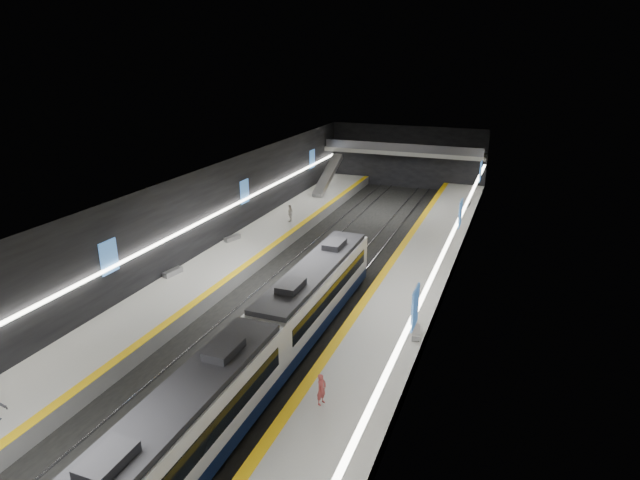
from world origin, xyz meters
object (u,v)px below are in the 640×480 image
at_px(bench_right_near, 416,333).
at_px(passenger_left_a, 290,213).
at_px(escalator, 328,175).
at_px(bench_left_far, 232,238).
at_px(bench_right_far, 467,204).
at_px(passenger_right_a, 321,390).
at_px(bench_left_near, 173,272).
at_px(train, 263,347).

relative_size(bench_right_near, passenger_left_a, 0.89).
distance_m(escalator, bench_left_far, 20.00).
distance_m(bench_right_far, passenger_right_a, 37.89).
bearing_deg(bench_left_near, passenger_right_a, -25.21).
xyz_separation_m(train, bench_left_far, (-11.71, 17.04, -0.99)).
bearing_deg(bench_right_near, train, -147.85).
xyz_separation_m(bench_left_near, bench_right_near, (19.00, -2.41, -0.02)).
relative_size(escalator, bench_right_near, 5.04).
relative_size(train, passenger_left_a, 16.94).
height_order(train, bench_left_far, train).
relative_size(bench_left_near, bench_left_far, 1.04).
xyz_separation_m(bench_left_far, bench_right_far, (18.23, 18.88, 0.02)).
bearing_deg(bench_left_far, bench_right_far, 61.57).
relative_size(bench_left_near, bench_right_near, 1.08).
xyz_separation_m(bench_right_near, bench_right_far, (-0.48, 29.71, 0.02)).
bearing_deg(passenger_right_a, passenger_left_a, 42.82).
bearing_deg(escalator, bench_left_near, -94.05).
bearing_deg(bench_right_near, passenger_right_a, -119.24).
height_order(bench_left_far, passenger_left_a, passenger_left_a).
height_order(bench_left_far, passenger_right_a, passenger_right_a).
distance_m(bench_right_far, passenger_left_a, 19.75).
relative_size(train, bench_right_far, 16.89).
xyz_separation_m(train, passenger_right_a, (4.08, -1.90, -0.39)).
bearing_deg(train, bench_right_far, 79.71).
bearing_deg(bench_right_near, bench_left_near, 163.34).
bearing_deg(bench_left_near, bench_left_far, 96.00).
xyz_separation_m(bench_left_near, bench_left_far, (0.29, 8.41, -0.01)).
bearing_deg(passenger_right_a, train, 80.77).
height_order(bench_left_far, bench_right_far, bench_right_far).
height_order(bench_right_near, passenger_left_a, passenger_left_a).
distance_m(escalator, passenger_left_a, 13.07).
bearing_deg(train, passenger_left_a, 110.92).
bearing_deg(escalator, bench_left_far, -94.92).
height_order(bench_left_far, bench_right_near, bench_left_far).
bearing_deg(passenger_right_a, bench_left_far, 55.52).
height_order(train, passenger_right_a, train).
height_order(bench_left_near, bench_right_near, bench_left_near).
distance_m(bench_left_near, bench_left_far, 8.42).
xyz_separation_m(escalator, bench_left_near, (-2.00, -28.27, -1.69)).
bearing_deg(train, passenger_right_a, -24.92).
bearing_deg(train, escalator, 105.17).
relative_size(train, bench_left_near, 17.51).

